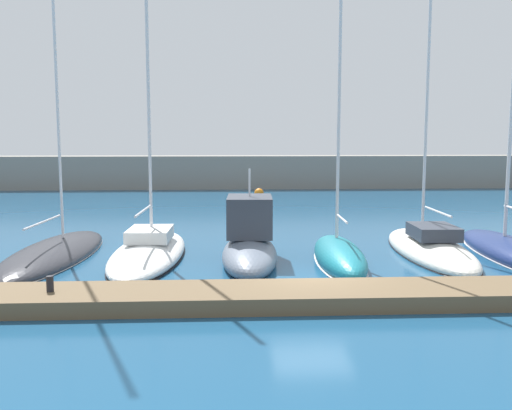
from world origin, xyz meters
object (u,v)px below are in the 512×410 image
object	(u,v)px
dock_bollard	(50,284)
mooring_buoy_orange	(259,193)
sailboat_teal_fourth	(339,255)
sailboat_ivory_fifth	(430,248)
sailboat_white_second	(149,251)
sailboat_navy_sixth	(510,248)
sailboat_charcoal_nearest	(54,252)
motorboat_slate_third	(250,243)

from	to	relation	value
dock_bollard	mooring_buoy_orange	bearing A→B (deg)	76.40
sailboat_teal_fourth	sailboat_ivory_fifth	xyz separation A→B (m)	(4.04, 1.59, -0.09)
sailboat_white_second	mooring_buoy_orange	size ratio (longest dim) A/B	18.75
sailboat_navy_sixth	dock_bollard	size ratio (longest dim) A/B	42.51
sailboat_charcoal_nearest	sailboat_teal_fourth	distance (m)	11.22
sailboat_white_second	sailboat_teal_fourth	bearing A→B (deg)	-99.74
motorboat_slate_third	mooring_buoy_orange	world-z (taller)	motorboat_slate_third
sailboat_navy_sixth	dock_bollard	bearing A→B (deg)	114.02
sailboat_charcoal_nearest	motorboat_slate_third	size ratio (longest dim) A/B	3.06
mooring_buoy_orange	dock_bollard	size ratio (longest dim) A/B	1.83
sailboat_teal_fourth	sailboat_navy_sixth	distance (m)	7.17
sailboat_white_second	sailboat_ivory_fifth	distance (m)	11.34
motorboat_slate_third	sailboat_ivory_fifth	size ratio (longest dim) A/B	0.40
sailboat_navy_sixth	dock_bollard	world-z (taller)	sailboat_navy_sixth
sailboat_white_second	sailboat_navy_sixth	world-z (taller)	sailboat_navy_sixth
motorboat_slate_third	sailboat_ivory_fifth	xyz separation A→B (m)	(7.39, 0.95, -0.47)
mooring_buoy_orange	sailboat_ivory_fifth	bearing A→B (deg)	-77.42
sailboat_ivory_fifth	dock_bollard	bearing A→B (deg)	118.17
sailboat_white_second	sailboat_navy_sixth	bearing A→B (deg)	-90.02
sailboat_white_second	sailboat_navy_sixth	distance (m)	14.40
sailboat_ivory_fifth	sailboat_navy_sixth	bearing A→B (deg)	-98.44
sailboat_teal_fourth	sailboat_white_second	bearing A→B (deg)	80.42
sailboat_charcoal_nearest	motorboat_slate_third	world-z (taller)	sailboat_charcoal_nearest
motorboat_slate_third	sailboat_navy_sixth	world-z (taller)	sailboat_navy_sixth
motorboat_slate_third	sailboat_teal_fourth	world-z (taller)	sailboat_teal_fourth
sailboat_charcoal_nearest	dock_bollard	bearing A→B (deg)	-160.76
motorboat_slate_third	sailboat_teal_fourth	xyz separation A→B (m)	(3.34, -0.64, -0.38)
sailboat_ivory_fifth	mooring_buoy_orange	xyz separation A→B (m)	(-5.56, 24.93, -0.25)
sailboat_teal_fourth	mooring_buoy_orange	size ratio (longest dim) A/B	16.31
motorboat_slate_third	sailboat_navy_sixth	xyz separation A→B (m)	(10.44, 0.40, -0.37)
sailboat_charcoal_nearest	sailboat_teal_fourth	xyz separation A→B (m)	(11.07, -1.81, 0.14)
sailboat_teal_fourth	dock_bollard	size ratio (longest dim) A/B	29.80
motorboat_slate_third	dock_bollard	xyz separation A→B (m)	(-5.79, -5.58, -0.03)
sailboat_ivory_fifth	motorboat_slate_third	bearing A→B (deg)	99.15
dock_bollard	sailboat_white_second	bearing A→B (deg)	74.02
sailboat_white_second	sailboat_teal_fourth	distance (m)	7.45
sailboat_charcoal_nearest	sailboat_ivory_fifth	bearing A→B (deg)	-87.60
sailboat_white_second	sailboat_teal_fourth	world-z (taller)	sailboat_white_second
sailboat_white_second	motorboat_slate_third	distance (m)	4.07
motorboat_slate_third	mooring_buoy_orange	bearing A→B (deg)	-1.62
motorboat_slate_third	sailboat_ivory_fifth	world-z (taller)	sailboat_ivory_fifth
sailboat_teal_fourth	dock_bollard	bearing A→B (deg)	120.33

